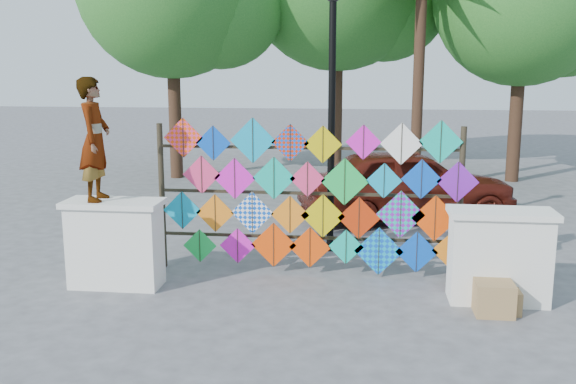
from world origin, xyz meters
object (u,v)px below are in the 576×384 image
object	(u,v)px
kite_rack	(316,198)
vendor_woman	(95,139)
sedan	(407,184)
lamppost	(332,95)

from	to	relation	value
kite_rack	vendor_woman	xyz separation A→B (m)	(-3.06, -0.93, 0.95)
sedan	lamppost	bearing A→B (deg)	132.82
vendor_woman	sedan	world-z (taller)	vendor_woman
kite_rack	lamppost	xyz separation A→B (m)	(0.16, 1.27, 1.49)
kite_rack	vendor_woman	distance (m)	3.33
vendor_woman	lamppost	xyz separation A→B (m)	(3.22, 2.20, 0.54)
sedan	lamppost	size ratio (longest dim) A/B	1.00
vendor_woman	kite_rack	bearing A→B (deg)	-78.63
sedan	kite_rack	bearing A→B (deg)	139.74
kite_rack	lamppost	bearing A→B (deg)	82.67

